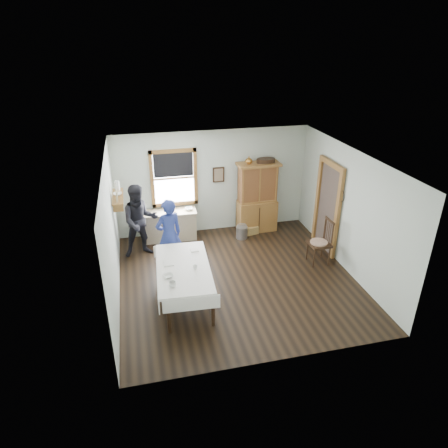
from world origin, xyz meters
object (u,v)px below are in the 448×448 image
object	(u,v)px
dining_table	(184,284)
figure_dark	(140,223)
china_hutch	(257,198)
woman_blue	(169,238)
spindle_chair	(319,242)
work_counter	(170,225)
pail	(242,232)
wicker_basket	(251,230)

from	to	relation	value
dining_table	figure_dark	distance (m)	2.25
china_hutch	woman_blue	bearing A→B (deg)	-151.10
dining_table	spindle_chair	distance (m)	3.31
china_hutch	woman_blue	xyz separation A→B (m)	(-2.48, -1.43, -0.16)
work_counter	pail	distance (m)	1.86
spindle_chair	woman_blue	world-z (taller)	woman_blue
dining_table	wicker_basket	bearing A→B (deg)	49.97
work_counter	china_hutch	world-z (taller)	china_hutch
woman_blue	figure_dark	bearing A→B (deg)	-73.28
figure_dark	china_hutch	bearing A→B (deg)	3.47
woman_blue	figure_dark	world-z (taller)	figure_dark
china_hutch	woman_blue	world-z (taller)	china_hutch
work_counter	figure_dark	world-z (taller)	figure_dark
work_counter	spindle_chair	bearing A→B (deg)	-29.54
wicker_basket	woman_blue	size ratio (longest dim) A/B	0.23
pail	china_hutch	bearing A→B (deg)	36.37
work_counter	woman_blue	world-z (taller)	woman_blue
china_hutch	figure_dark	xyz separation A→B (m)	(-3.07, -0.64, -0.12)
spindle_chair	wicker_basket	bearing A→B (deg)	119.83
work_counter	pail	xyz separation A→B (m)	(1.81, -0.38, -0.23)
pail	figure_dark	xyz separation A→B (m)	(-2.55, -0.26, 0.66)
wicker_basket	china_hutch	bearing A→B (deg)	41.57
spindle_chair	pail	xyz separation A→B (m)	(-1.39, 1.60, -0.39)
spindle_chair	wicker_basket	world-z (taller)	spindle_chair
work_counter	wicker_basket	xyz separation A→B (m)	(2.11, -0.19, -0.28)
figure_dark	pail	bearing A→B (deg)	-2.45
china_hutch	spindle_chair	distance (m)	2.19
work_counter	figure_dark	bearing A→B (deg)	-137.04
woman_blue	figure_dark	xyz separation A→B (m)	(-0.59, 0.79, 0.04)
woman_blue	dining_table	bearing A→B (deg)	75.89
dining_table	china_hutch	bearing A→B (deg)	49.31
dining_table	spindle_chair	xyz separation A→B (m)	(3.22, 0.76, 0.15)
spindle_chair	pail	world-z (taller)	spindle_chair
china_hutch	wicker_basket	size ratio (longest dim) A/B	5.26
spindle_chair	figure_dark	distance (m)	4.17
china_hutch	pail	bearing A→B (deg)	-144.81
dining_table	pail	distance (m)	2.99
china_hutch	wicker_basket	bearing A→B (deg)	-139.61
wicker_basket	figure_dark	world-z (taller)	figure_dark
dining_table	wicker_basket	distance (m)	3.33
dining_table	work_counter	bearing A→B (deg)	89.43
work_counter	pail	size ratio (longest dim) A/B	4.26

